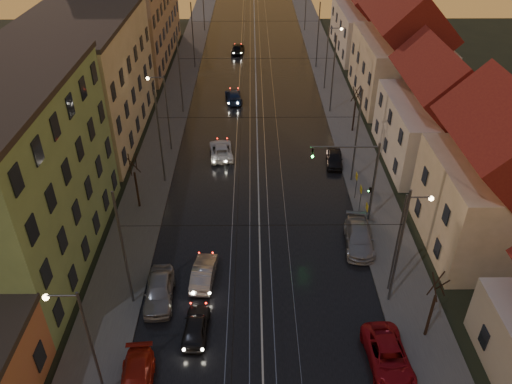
{
  "coord_description": "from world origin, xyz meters",
  "views": [
    {
      "loc": [
        -0.56,
        -14.79,
        24.92
      ],
      "look_at": [
        -0.26,
        17.88,
        2.94
      ],
      "focal_mm": 35.0,
      "sensor_mm": 36.0,
      "label": 1
    }
  ],
  "objects_px": {
    "driving_car_1": "(204,272)",
    "driving_car_3": "(234,96)",
    "driving_car_4": "(238,48)",
    "traffic_light_mast": "(362,173)",
    "street_lamp_1": "(404,235)",
    "street_lamp_3": "(330,52)",
    "street_lamp_2": "(164,106)",
    "parked_left_2": "(136,382)",
    "parked_right_1": "(359,237)",
    "parked_left_3": "(159,291)",
    "parked_right_2": "(334,158)",
    "driving_car_0": "(196,326)",
    "driving_car_2": "(221,150)",
    "street_lamp_0": "(83,337)",
    "parked_right_0": "(388,357)"
  },
  "relations": [
    {
      "from": "driving_car_1",
      "to": "driving_car_3",
      "type": "height_order",
      "value": "driving_car_1"
    },
    {
      "from": "driving_car_4",
      "to": "traffic_light_mast",
      "type": "bearing_deg",
      "value": 110.84
    },
    {
      "from": "street_lamp_1",
      "to": "street_lamp_3",
      "type": "distance_m",
      "value": 36.0
    },
    {
      "from": "street_lamp_2",
      "to": "parked_left_2",
      "type": "distance_m",
      "value": 28.0
    },
    {
      "from": "driving_car_3",
      "to": "parked_right_1",
      "type": "height_order",
      "value": "parked_right_1"
    },
    {
      "from": "parked_left_3",
      "to": "parked_right_2",
      "type": "xyz_separation_m",
      "value": [
        14.28,
        17.79,
        -0.14
      ]
    },
    {
      "from": "street_lamp_1",
      "to": "parked_right_2",
      "type": "bearing_deg",
      "value": 95.57
    },
    {
      "from": "street_lamp_3",
      "to": "traffic_light_mast",
      "type": "bearing_deg",
      "value": -92.27
    },
    {
      "from": "driving_car_0",
      "to": "parked_left_2",
      "type": "height_order",
      "value": "parked_left_2"
    },
    {
      "from": "street_lamp_1",
      "to": "driving_car_3",
      "type": "bearing_deg",
      "value": 110.15
    },
    {
      "from": "driving_car_0",
      "to": "driving_car_2",
      "type": "xyz_separation_m",
      "value": [
        0.47,
        22.47,
        0.02
      ]
    },
    {
      "from": "street_lamp_3",
      "to": "parked_right_1",
      "type": "relative_size",
      "value": 1.57
    },
    {
      "from": "driving_car_3",
      "to": "parked_right_2",
      "type": "xyz_separation_m",
      "value": [
        10.22,
        -15.31,
        -0.01
      ]
    },
    {
      "from": "driving_car_2",
      "to": "parked_right_2",
      "type": "height_order",
      "value": "driving_car_2"
    },
    {
      "from": "street_lamp_0",
      "to": "driving_car_3",
      "type": "relative_size",
      "value": 1.77
    },
    {
      "from": "driving_car_3",
      "to": "parked_right_0",
      "type": "relative_size",
      "value": 0.91
    },
    {
      "from": "driving_car_0",
      "to": "driving_car_1",
      "type": "height_order",
      "value": "driving_car_1"
    },
    {
      "from": "driving_car_3",
      "to": "parked_left_3",
      "type": "relative_size",
      "value": 0.98
    },
    {
      "from": "driving_car_2",
      "to": "parked_right_2",
      "type": "bearing_deg",
      "value": 164.52
    },
    {
      "from": "street_lamp_1",
      "to": "parked_right_0",
      "type": "height_order",
      "value": "street_lamp_1"
    },
    {
      "from": "driving_car_2",
      "to": "driving_car_3",
      "type": "xyz_separation_m",
      "value": [
        0.86,
        13.57,
        0.0
      ]
    },
    {
      "from": "driving_car_1",
      "to": "driving_car_2",
      "type": "height_order",
      "value": "driving_car_1"
    },
    {
      "from": "parked_right_0",
      "to": "parked_right_2",
      "type": "height_order",
      "value": "parked_right_0"
    },
    {
      "from": "driving_car_3",
      "to": "street_lamp_1",
      "type": "bearing_deg",
      "value": 102.31
    },
    {
      "from": "driving_car_0",
      "to": "parked_left_3",
      "type": "height_order",
      "value": "parked_left_3"
    },
    {
      "from": "street_lamp_1",
      "to": "parked_left_3",
      "type": "xyz_separation_m",
      "value": [
        -15.94,
        -0.71,
        -4.1
      ]
    },
    {
      "from": "driving_car_0",
      "to": "driving_car_1",
      "type": "relative_size",
      "value": 0.91
    },
    {
      "from": "street_lamp_2",
      "to": "parked_left_2",
      "type": "xyz_separation_m",
      "value": [
        2.03,
        -27.61,
        -4.23
      ]
    },
    {
      "from": "driving_car_0",
      "to": "parked_right_0",
      "type": "distance_m",
      "value": 11.71
    },
    {
      "from": "driving_car_1",
      "to": "parked_left_2",
      "type": "relative_size",
      "value": 0.91
    },
    {
      "from": "traffic_light_mast",
      "to": "driving_car_0",
      "type": "distance_m",
      "value": 17.26
    },
    {
      "from": "traffic_light_mast",
      "to": "parked_left_2",
      "type": "height_order",
      "value": "traffic_light_mast"
    },
    {
      "from": "street_lamp_3",
      "to": "parked_left_2",
      "type": "distance_m",
      "value": 46.7
    },
    {
      "from": "driving_car_0",
      "to": "driving_car_4",
      "type": "bearing_deg",
      "value": -88.69
    },
    {
      "from": "driving_car_3",
      "to": "parked_right_2",
      "type": "bearing_deg",
      "value": 115.89
    },
    {
      "from": "driving_car_3",
      "to": "street_lamp_2",
      "type": "bearing_deg",
      "value": 55.13
    },
    {
      "from": "driving_car_1",
      "to": "parked_left_3",
      "type": "distance_m",
      "value": 3.39
    },
    {
      "from": "street_lamp_0",
      "to": "parked_left_3",
      "type": "xyz_separation_m",
      "value": [
        2.27,
        7.29,
        -4.1
      ]
    },
    {
      "from": "driving_car_0",
      "to": "parked_right_1",
      "type": "bearing_deg",
      "value": -141.21
    },
    {
      "from": "street_lamp_3",
      "to": "parked_left_3",
      "type": "height_order",
      "value": "street_lamp_3"
    },
    {
      "from": "street_lamp_3",
      "to": "parked_left_2",
      "type": "height_order",
      "value": "street_lamp_3"
    },
    {
      "from": "street_lamp_3",
      "to": "traffic_light_mast",
      "type": "xyz_separation_m",
      "value": [
        -1.11,
        -28.0,
        -0.29
      ]
    },
    {
      "from": "driving_car_2",
      "to": "parked_right_1",
      "type": "xyz_separation_m",
      "value": [
        11.25,
        -13.98,
        0.08
      ]
    },
    {
      "from": "street_lamp_3",
      "to": "parked_left_2",
      "type": "relative_size",
      "value": 1.76
    },
    {
      "from": "traffic_light_mast",
      "to": "driving_car_3",
      "type": "height_order",
      "value": "traffic_light_mast"
    },
    {
      "from": "street_lamp_0",
      "to": "driving_car_4",
      "type": "relative_size",
      "value": 1.88
    },
    {
      "from": "parked_right_2",
      "to": "street_lamp_0",
      "type": "bearing_deg",
      "value": -117.51
    },
    {
      "from": "driving_car_1",
      "to": "parked_right_0",
      "type": "xyz_separation_m",
      "value": [
        11.34,
        -7.24,
        0.01
      ]
    },
    {
      "from": "street_lamp_2",
      "to": "driving_car_4",
      "type": "bearing_deg",
      "value": 78.1
    },
    {
      "from": "parked_right_1",
      "to": "street_lamp_3",
      "type": "bearing_deg",
      "value": 92.42
    }
  ]
}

